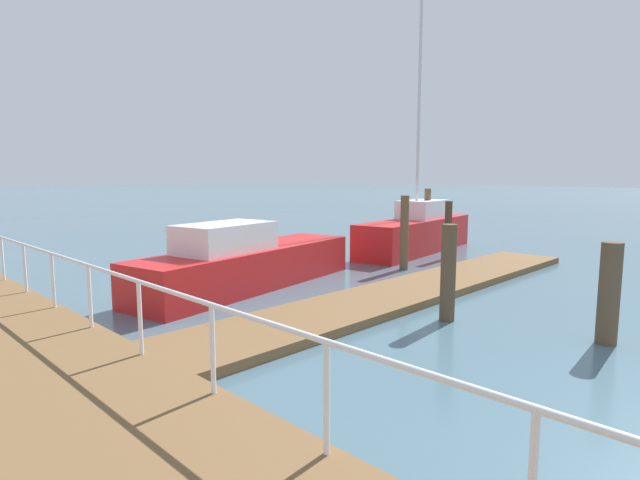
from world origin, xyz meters
The scene contains 10 objects.
ground_plane centered at (0.00, 20.00, 0.00)m, with size 300.00×300.00×0.00m, color #476675.
floating_dock centered at (3.90, 7.67, 0.09)m, with size 14.80×2.00×0.18m, color brown.
boardwalk_railing centered at (-3.15, 8.29, 1.25)m, with size 0.06×27.23×1.08m.
dock_piling_0 centered at (9.38, 9.80, 1.03)m, with size 0.25×0.25×2.05m, color #473826.
dock_piling_1 centered at (2.56, 5.85, 0.98)m, with size 0.30×0.30×1.96m, color brown.
dock_piling_2 centered at (6.57, 9.70, 1.16)m, with size 0.26×0.26×2.33m, color brown.
dock_piling_3 centered at (3.26, 3.14, 0.89)m, with size 0.35×0.35×1.79m, color brown.
dock_piling_4 centered at (10.66, 11.47, 1.22)m, with size 0.25×0.25×2.44m, color brown.
moored_boat_1 centered at (1.56, 11.19, 0.67)m, with size 7.17×3.02×1.76m.
moored_boat_2 centered at (10.10, 11.57, 0.80)m, with size 7.14×2.63×9.84m.
Camera 1 is at (-6.18, 0.86, 2.89)m, focal length 27.76 mm.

